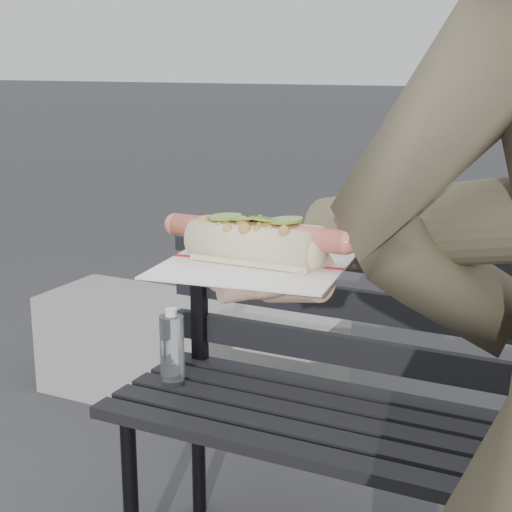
# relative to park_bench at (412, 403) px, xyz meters

# --- Properties ---
(park_bench) EXTENTS (1.50, 0.44, 0.88)m
(park_bench) POSITION_rel_park_bench_xyz_m (0.00, 0.00, 0.00)
(park_bench) COLOR black
(park_bench) RESTS_ON ground
(concrete_block) EXTENTS (1.20, 0.40, 0.40)m
(concrete_block) POSITION_rel_park_bench_xyz_m (-1.09, 0.75, -0.32)
(concrete_block) COLOR slate
(concrete_block) RESTS_ON ground
(held_hotdog) EXTENTS (0.62, 0.32, 0.20)m
(held_hotdog) POSITION_rel_park_bench_xyz_m (0.26, -0.91, 0.62)
(held_hotdog) COLOR #484230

